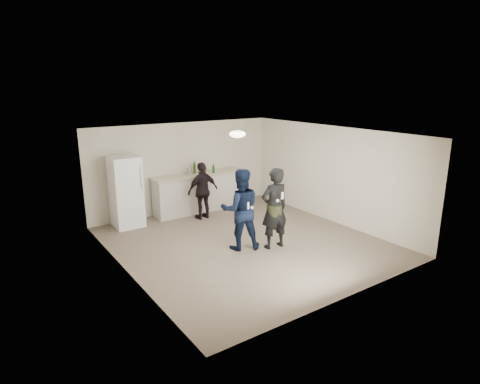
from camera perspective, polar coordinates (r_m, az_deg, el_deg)
floor at (r=9.29m, az=0.71°, el=-7.13°), size 6.00×6.00×0.00m
ceiling at (r=8.66m, az=0.76°, el=8.37°), size 6.00×6.00×0.00m
wall_back at (r=11.41m, az=-8.02°, el=3.50°), size 6.00×0.00×6.00m
wall_front at (r=6.78m, az=15.59°, el=-4.99°), size 6.00×0.00×6.00m
wall_left at (r=7.70m, az=-16.23°, el=-2.63°), size 0.00×6.00×6.00m
wall_right at (r=10.68m, az=12.88°, el=2.47°), size 0.00×6.00×6.00m
counter at (r=11.42m, az=-5.87°, el=-0.16°), size 2.60×0.56×1.05m
counter_top at (r=11.29m, az=-5.95°, el=2.51°), size 2.68×0.64×0.04m
fridge at (r=10.45m, az=-15.92°, el=0.02°), size 0.70×0.70×1.80m
fridge_handle at (r=10.11m, az=-13.90°, el=1.99°), size 0.02×0.02×0.60m
ceiling_dome at (r=8.91m, az=-0.37°, el=8.23°), size 0.36×0.36×0.16m
shaker at (r=11.22m, az=-7.45°, el=2.94°), size 0.08×0.08×0.17m
man at (r=8.67m, az=0.06°, el=-2.48°), size 1.07×0.98×1.79m
woman at (r=8.75m, az=4.90°, el=-2.34°), size 0.69×0.49×1.81m
camo_shorts at (r=8.76m, az=4.89°, el=-2.67°), size 0.34×0.34×0.28m
spectator at (r=10.71m, az=-5.30°, el=0.18°), size 0.92×0.42×1.54m
remote_man at (r=8.41m, az=1.15°, el=-1.96°), size 0.04×0.04×0.15m
nunchuk_man at (r=8.52m, az=1.69°, el=-2.23°), size 0.07×0.07×0.07m
remote_woman at (r=8.46m, az=6.03°, el=-0.51°), size 0.04×0.04×0.15m
nunchuk_woman at (r=8.45m, az=5.36°, el=-1.22°), size 0.07×0.07×0.07m
bottle_cluster at (r=11.30m, az=-5.73°, el=3.21°), size 0.74×0.40×0.27m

